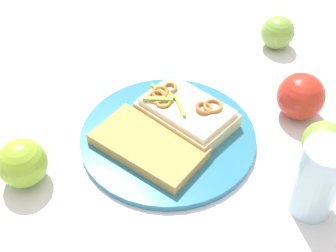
# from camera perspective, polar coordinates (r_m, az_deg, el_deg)

# --- Properties ---
(ground_plane) EXTENTS (2.00, 2.00, 0.00)m
(ground_plane) POSITION_cam_1_polar(r_m,az_deg,el_deg) (0.79, -0.00, -1.66)
(ground_plane) COLOR silver
(ground_plane) RESTS_ON ground
(plate) EXTENTS (0.30, 0.30, 0.01)m
(plate) POSITION_cam_1_polar(r_m,az_deg,el_deg) (0.79, -0.00, -1.35)
(plate) COLOR teal
(plate) RESTS_ON ground_plane
(sandwich) EXTENTS (0.16, 0.19, 0.05)m
(sandwich) POSITION_cam_1_polar(r_m,az_deg,el_deg) (0.80, 2.22, 1.76)
(sandwich) COLOR beige
(sandwich) RESTS_ON plate
(bread_slice_side) EXTENTS (0.18, 0.20, 0.02)m
(bread_slice_side) POSITION_cam_1_polar(r_m,az_deg,el_deg) (0.75, -2.44, -2.45)
(bread_slice_side) COLOR tan
(bread_slice_side) RESTS_ON plate
(apple_0) EXTENTS (0.09, 0.09, 0.07)m
(apple_0) POSITION_cam_1_polar(r_m,az_deg,el_deg) (0.78, 18.57, -1.90)
(apple_0) COLOR #7EB540
(apple_0) RESTS_ON ground_plane
(apple_1) EXTENTS (0.08, 0.08, 0.08)m
(apple_1) POSITION_cam_1_polar(r_m,az_deg,el_deg) (0.74, -17.44, -4.49)
(apple_1) COLOR #8BB42F
(apple_1) RESTS_ON ground_plane
(apple_2) EXTENTS (0.07, 0.07, 0.07)m
(apple_2) POSITION_cam_1_polar(r_m,az_deg,el_deg) (1.01, 13.32, 11.14)
(apple_2) COLOR #7AA842
(apple_2) RESTS_ON ground_plane
(apple_3) EXTENTS (0.09, 0.09, 0.08)m
(apple_3) POSITION_cam_1_polar(r_m,az_deg,el_deg) (0.84, 16.00, 3.53)
(apple_3) COLOR red
(apple_3) RESTS_ON ground_plane
(drinking_glass) EXTENTS (0.06, 0.06, 0.13)m
(drinking_glass) POSITION_cam_1_polar(r_m,az_deg,el_deg) (0.69, 17.96, -6.26)
(drinking_glass) COLOR silver
(drinking_glass) RESTS_ON ground_plane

